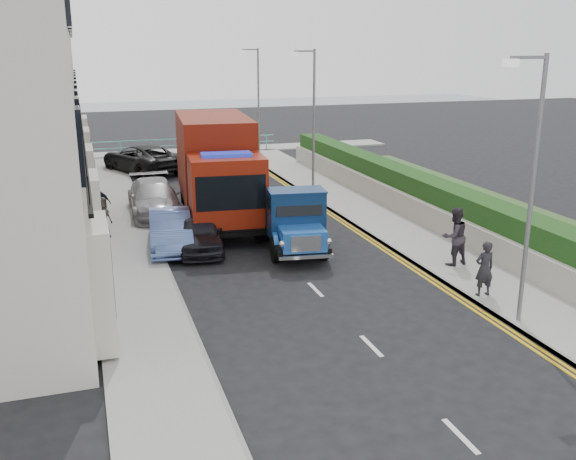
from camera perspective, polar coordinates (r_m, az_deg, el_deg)
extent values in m
plane|color=black|center=(17.93, 4.69, -7.54)|extent=(120.00, 120.00, 0.00)
cube|color=gray|center=(25.18, -14.40, -0.81)|extent=(2.40, 38.00, 0.12)
cube|color=gray|center=(27.75, 7.72, 1.12)|extent=(2.60, 38.00, 0.12)
cube|color=gray|center=(45.15, -9.59, 6.85)|extent=(30.00, 2.50, 0.12)
plane|color=slate|center=(75.74, -13.19, 10.29)|extent=(120.00, 120.00, 0.00)
cube|color=black|center=(28.35, -17.82, 8.12)|extent=(0.12, 28.00, 0.10)
cube|color=#B2AD9E|center=(28.20, 10.15, 2.28)|extent=(0.30, 28.00, 1.00)
cube|color=#193B13|center=(28.44, 11.44, 3.16)|extent=(1.20, 28.00, 1.70)
cube|color=#59B2A5|center=(44.22, -9.49, 8.00)|extent=(13.00, 0.08, 0.06)
cube|color=#59B2A5|center=(44.28, -9.47, 7.44)|extent=(13.00, 0.06, 0.05)
cylinder|color=slate|center=(17.34, 20.84, 2.80)|extent=(0.12, 0.12, 7.00)
cube|color=slate|center=(16.63, 20.64, 14.17)|extent=(1.00, 0.08, 0.08)
cube|color=beige|center=(16.33, 19.17, 13.86)|extent=(0.35, 0.18, 0.18)
cylinder|color=slate|center=(31.25, 2.30, 9.36)|extent=(0.12, 0.12, 7.00)
cube|color=slate|center=(30.86, 1.47, 15.61)|extent=(1.00, 0.08, 0.08)
cube|color=beige|center=(30.70, 0.55, 15.39)|extent=(0.35, 0.18, 0.18)
cylinder|color=slate|center=(40.73, -2.63, 10.94)|extent=(0.12, 0.12, 7.00)
cube|color=slate|center=(40.43, -3.41, 15.72)|extent=(1.00, 0.08, 0.08)
cube|color=beige|center=(40.31, -4.12, 15.53)|extent=(0.35, 0.18, 0.18)
cylinder|color=black|center=(21.94, -1.12, -1.71)|extent=(0.38, 0.95, 0.92)
cylinder|color=black|center=(22.24, 3.18, -1.48)|extent=(0.38, 0.95, 0.92)
cylinder|color=black|center=(24.48, -2.08, 0.19)|extent=(0.38, 0.95, 0.92)
cylinder|color=black|center=(24.75, 1.79, 0.37)|extent=(0.38, 0.95, 0.92)
cube|color=black|center=(23.30, 0.42, -0.29)|extent=(2.45, 4.81, 0.17)
cube|color=blue|center=(21.53, 1.27, -0.72)|extent=(1.65, 1.44, 0.69)
cube|color=silver|center=(20.93, 1.60, -1.23)|extent=(1.01, 0.22, 0.53)
cube|color=navy|center=(22.42, 0.73, 1.42)|extent=(2.06, 1.41, 1.68)
cube|color=black|center=(24.33, -0.06, 0.96)|extent=(2.37, 2.94, 0.12)
cylinder|color=black|center=(24.01, -8.16, 0.12)|extent=(0.48, 1.28, 1.25)
cylinder|color=black|center=(24.30, -2.55, 0.46)|extent=(0.48, 1.28, 1.25)
cylinder|color=black|center=(27.41, -8.78, 2.10)|extent=(0.48, 1.28, 1.25)
cylinder|color=black|center=(27.66, -3.85, 2.39)|extent=(0.48, 1.28, 1.25)
cylinder|color=black|center=(29.83, -9.13, 3.24)|extent=(0.48, 1.28, 1.25)
cylinder|color=black|center=(30.06, -4.59, 3.49)|extent=(0.48, 1.28, 1.25)
cube|color=black|center=(26.90, -6.18, 2.44)|extent=(3.33, 8.15, 0.28)
cube|color=maroon|center=(23.78, -5.43, 3.58)|extent=(2.91, 2.40, 2.50)
cube|color=black|center=(22.74, -5.09, 3.31)|extent=(2.50, 0.32, 1.25)
cube|color=maroon|center=(27.77, -6.59, 6.56)|extent=(3.36, 6.14, 3.41)
imported|color=black|center=(23.37, -7.92, -0.20)|extent=(2.03, 4.10, 1.34)
imported|color=#5A77C2|center=(23.72, -10.41, -0.01)|extent=(1.89, 4.34, 1.39)
imported|color=#9D9CA0|center=(28.58, -11.81, 2.79)|extent=(2.22, 5.22, 1.50)
imported|color=black|center=(38.49, -12.84, 6.23)|extent=(4.88, 6.49, 1.64)
imported|color=#B2B1B6|center=(36.79, -4.53, 5.97)|extent=(3.00, 4.55, 1.44)
imported|color=#222127|center=(19.46, 17.06, -3.29)|extent=(0.61, 0.41, 1.66)
imported|color=#302A33|center=(21.88, 14.58, -0.54)|extent=(1.05, 0.87, 1.96)
imported|color=black|center=(27.00, -16.56, 2.22)|extent=(1.06, 0.52, 1.76)
imported|color=#3C352B|center=(25.19, -16.21, 1.09)|extent=(0.93, 0.89, 1.60)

